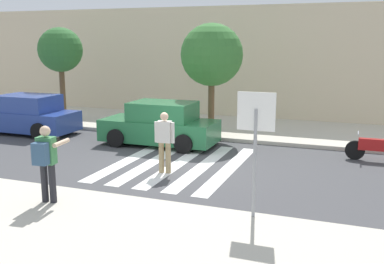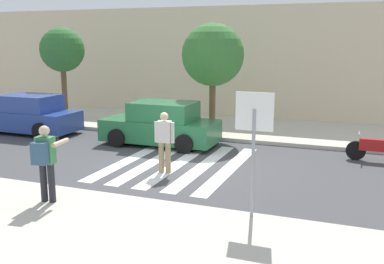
# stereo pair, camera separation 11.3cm
# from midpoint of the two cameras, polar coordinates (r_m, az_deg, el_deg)

# --- Properties ---
(ground_plane) EXTENTS (120.00, 120.00, 0.00)m
(ground_plane) POSITION_cam_midpoint_polar(r_m,az_deg,el_deg) (13.47, -2.34, -4.25)
(ground_plane) COLOR #424244
(sidewalk_near) EXTENTS (60.00, 6.00, 0.14)m
(sidewalk_near) POSITION_cam_midpoint_polar(r_m,az_deg,el_deg) (8.45, -19.46, -14.34)
(sidewalk_near) COLOR beige
(sidewalk_near) RESTS_ON ground
(sidewalk_far) EXTENTS (60.00, 4.80, 0.14)m
(sidewalk_far) POSITION_cam_midpoint_polar(r_m,az_deg,el_deg) (18.97, 4.73, 0.60)
(sidewalk_far) COLOR beige
(sidewalk_far) RESTS_ON ground
(building_facade_far) EXTENTS (56.00, 4.00, 5.23)m
(building_facade_far) POSITION_cam_midpoint_polar(r_m,az_deg,el_deg) (22.92, 7.90, 8.82)
(building_facade_far) COLOR beige
(building_facade_far) RESTS_ON ground
(crosswalk_stripe_0) EXTENTS (0.44, 5.20, 0.01)m
(crosswalk_stripe_0) POSITION_cam_midpoint_polar(r_m,az_deg,el_deg) (14.32, -7.94, -3.38)
(crosswalk_stripe_0) COLOR silver
(crosswalk_stripe_0) RESTS_ON ground
(crosswalk_stripe_1) EXTENTS (0.44, 5.20, 0.01)m
(crosswalk_stripe_1) POSITION_cam_midpoint_polar(r_m,az_deg,el_deg) (13.96, -5.05, -3.69)
(crosswalk_stripe_1) COLOR silver
(crosswalk_stripe_1) RESTS_ON ground
(crosswalk_stripe_2) EXTENTS (0.44, 5.20, 0.01)m
(crosswalk_stripe_2) POSITION_cam_midpoint_polar(r_m,az_deg,el_deg) (13.65, -2.01, -4.02)
(crosswalk_stripe_2) COLOR silver
(crosswalk_stripe_2) RESTS_ON ground
(crosswalk_stripe_3) EXTENTS (0.44, 5.20, 0.01)m
(crosswalk_stripe_3) POSITION_cam_midpoint_polar(r_m,az_deg,el_deg) (13.37, 1.17, -4.34)
(crosswalk_stripe_3) COLOR silver
(crosswalk_stripe_3) RESTS_ON ground
(crosswalk_stripe_4) EXTENTS (0.44, 5.20, 0.01)m
(crosswalk_stripe_4) POSITION_cam_midpoint_polar(r_m,az_deg,el_deg) (13.14, 4.47, -4.67)
(crosswalk_stripe_4) COLOR silver
(crosswalk_stripe_4) RESTS_ON ground
(stop_sign) EXTENTS (0.76, 0.08, 2.54)m
(stop_sign) POSITION_cam_midpoint_polar(r_m,az_deg,el_deg) (8.91, 7.74, 0.62)
(stop_sign) COLOR gray
(stop_sign) RESTS_ON sidewalk_near
(photographer_with_backpack) EXTENTS (0.64, 0.88, 1.72)m
(photographer_with_backpack) POSITION_cam_midpoint_polar(r_m,az_deg,el_deg) (10.30, -18.34, -3.09)
(photographer_with_backpack) COLOR #232328
(photographer_with_backpack) RESTS_ON sidewalk_near
(pedestrian_crossing) EXTENTS (0.58, 0.28, 1.72)m
(pedestrian_crossing) POSITION_cam_midpoint_polar(r_m,az_deg,el_deg) (12.52, -3.76, -0.89)
(pedestrian_crossing) COLOR tan
(pedestrian_crossing) RESTS_ON ground
(parked_car_blue) EXTENTS (4.10, 1.92, 1.55)m
(parked_car_blue) POSITION_cam_midpoint_polar(r_m,az_deg,el_deg) (19.13, -20.35, 2.00)
(parked_car_blue) COLOR #284293
(parked_car_blue) RESTS_ON ground
(parked_car_green) EXTENTS (4.10, 1.92, 1.55)m
(parked_car_green) POSITION_cam_midpoint_polar(r_m,az_deg,el_deg) (15.96, -4.25, 0.91)
(parked_car_green) COLOR #236B3D
(parked_car_green) RESTS_ON ground
(motorcycle) EXTENTS (1.76, 0.60, 0.87)m
(motorcycle) POSITION_cam_midpoint_polar(r_m,az_deg,el_deg) (14.90, 22.03, -1.92)
(motorcycle) COLOR black
(motorcycle) RESTS_ON ground
(street_tree_west) EXTENTS (1.97, 1.97, 4.10)m
(street_tree_west) POSITION_cam_midpoint_polar(r_m,az_deg,el_deg) (21.10, -16.53, 9.89)
(street_tree_west) COLOR brown
(street_tree_west) RESTS_ON sidewalk_far
(street_tree_center) EXTENTS (2.34, 2.34, 4.17)m
(street_tree_center) POSITION_cam_midpoint_polar(r_m,az_deg,el_deg) (17.02, 2.32, 9.72)
(street_tree_center) COLOR brown
(street_tree_center) RESTS_ON sidewalk_far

